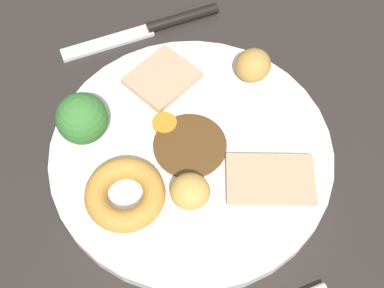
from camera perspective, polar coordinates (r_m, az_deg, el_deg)
The scene contains 11 objects.
dining_table at distance 55.91cm, azimuth -1.34°, elevation 0.80°, with size 120.00×84.00×3.60cm, color #2B2623.
dinner_plate at distance 52.04cm, azimuth 0.00°, elevation -0.95°, with size 27.35×27.35×1.40cm, color white.
gravy_pool at distance 51.51cm, azimuth 0.04°, elevation -0.07°, with size 7.11×7.11×0.30cm, color #563819.
meat_slice_main at distance 49.99cm, azimuth 8.33°, elevation -3.72°, with size 8.12×5.00×0.80cm, color tan.
meat_slice_under at distance 55.71cm, azimuth -3.55°, elevation 6.92°, with size 6.46×5.62×0.80cm, color tan.
yorkshire_pudding at distance 48.48cm, azimuth -7.14°, elevation -5.31°, with size 7.32×7.32×2.05cm, color #C68938.
roast_potato_left at distance 47.71cm, azimuth -0.20°, elevation -5.07°, with size 3.44×3.61×2.98cm, color tan.
roast_potato_right at distance 55.48cm, azimuth 6.53°, elevation 8.33°, with size 3.54×3.75×3.28cm, color #BC8C42.
carrot_coin_front at distance 52.93cm, azimuth -3.02°, elevation 2.44°, with size 2.44×2.44×0.40cm, color orange.
broccoli_floret at distance 50.47cm, azimuth -11.61°, elevation 2.63°, with size 4.89×4.89×5.71cm.
knife at distance 62.19cm, azimuth -3.91°, elevation 12.33°, with size 2.02×18.54×1.20cm.
Camera 1 is at (-27.66, 8.67, 49.61)cm, focal length 50.12 mm.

